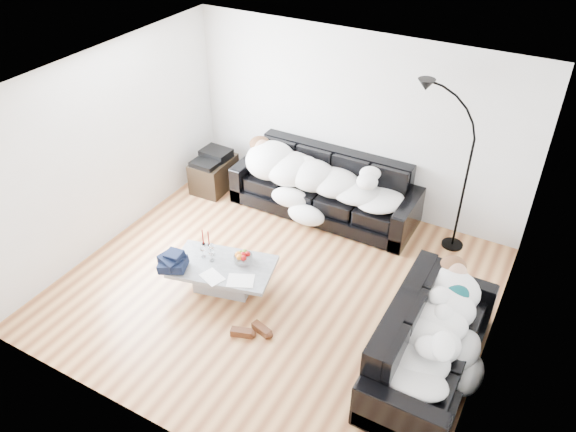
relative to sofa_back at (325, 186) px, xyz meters
The scene contains 24 objects.
ground 1.85m from the sofa_back, 83.06° to the right, with size 5.00×5.00×0.00m, color brown.
wall_back 1.00m from the sofa_back, 65.25° to the left, with size 5.00×0.02×2.60m, color silver.
wall_left 3.02m from the sofa_back, 142.06° to the right, with size 0.02×4.50×2.60m, color silver.
wall_right 3.36m from the sofa_back, 33.24° to the right, with size 0.02×4.50×2.60m, color silver.
ceiling 2.81m from the sofa_back, 83.06° to the right, with size 5.00×5.00×0.00m, color white.
sofa_back is the anchor object (origin of this frame).
sofa_right 3.07m from the sofa_back, 43.17° to the right, with size 2.07×0.89×0.84m, color black.
sleeper_back 0.21m from the sofa_back, 90.00° to the right, with size 2.29×0.79×0.46m, color white, non-canonical shape.
sleeper_right 3.08m from the sofa_back, 43.17° to the right, with size 1.77×0.75×0.43m, color white, non-canonical shape.
teal_cushion 2.64m from the sofa_back, 33.83° to the right, with size 0.36×0.30×0.20m, color #094143.
coffee_table 2.14m from the sofa_back, 99.44° to the right, with size 1.23×0.71×0.36m, color #939699.
fruit_bowl 1.92m from the sofa_back, 94.98° to the right, with size 0.23×0.23×0.14m, color white.
wine_glass_a 2.07m from the sofa_back, 106.05° to the right, with size 0.07×0.07×0.17m, color white.
wine_glass_b 2.18m from the sofa_back, 107.28° to the right, with size 0.07×0.07×0.17m, color white.
wine_glass_c 2.15m from the sofa_back, 103.75° to the right, with size 0.08×0.08×0.18m, color white.
candle_left 2.04m from the sofa_back, 112.82° to the right, with size 0.04×0.04×0.22m, color maroon.
candle_right 1.99m from the sofa_back, 111.10° to the right, with size 0.04×0.04×0.21m, color maroon.
newspaper_a 2.23m from the sofa_back, 90.05° to the right, with size 0.31×0.24×0.01m, color silver.
newspaper_b 2.36m from the sofa_back, 98.03° to the right, with size 0.28×0.20×0.01m, color silver.
navy_jacket 2.53m from the sofa_back, 109.43° to the right, with size 0.34×0.29×0.17m, color black, non-canonical shape.
shoes 2.65m from the sofa_back, 82.16° to the right, with size 0.42×0.31×0.10m, color #472311, non-canonical shape.
av_cabinet 1.83m from the sofa_back, behind, with size 0.50×0.72×0.50m, color black.
stereo 1.82m from the sofa_back, behind, with size 0.44×0.34×0.13m, color black.
floor_lamp 1.98m from the sofa_back, ahead, with size 0.72×0.29×1.99m, color black, non-canonical shape.
Camera 1 is at (2.66, -4.49, 4.75)m, focal length 35.00 mm.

